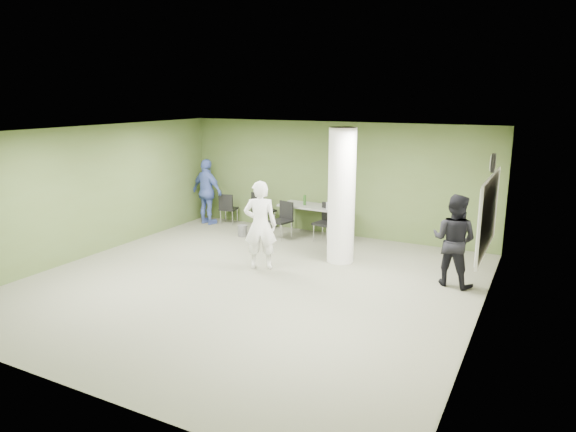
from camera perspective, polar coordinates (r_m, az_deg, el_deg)
The scene contains 17 objects.
floor at distance 9.69m, azimuth -4.22°, elevation -7.44°, with size 8.00×8.00×0.00m, color #585946.
ceiling at distance 9.08m, azimuth -4.52°, elevation 9.31°, with size 8.00×8.00×0.00m, color white.
wall_back at distance 12.80m, azimuth 5.10°, elevation 4.14°, with size 8.00×0.02×2.80m, color #445427.
wall_left at distance 11.85m, azimuth -21.07°, elevation 2.57°, with size 0.02×8.00×2.80m, color #445427.
wall_right_cream at distance 7.99m, azimuth 20.85°, elevation -2.27°, with size 0.02×8.00×2.80m, color beige.
column at distance 10.60m, azimuth 5.97°, elevation 2.22°, with size 0.56×0.56×2.80m, color silver.
whiteboard at distance 9.14m, azimuth 21.34°, elevation 0.21°, with size 0.05×2.30×1.30m.
wall_clock at distance 9.00m, azimuth 21.81°, elevation 5.49°, with size 0.06×0.32×0.32m.
folding_table at distance 12.66m, azimuth 2.69°, elevation 0.96°, with size 1.66×0.79×1.02m.
wastebasket at distance 12.78m, azimuth -5.07°, elevation -1.65°, with size 0.24×0.24×0.28m, color #4C4C4C.
chair_back_left at distance 13.94m, azimuth -6.73°, elevation 1.05°, with size 0.49×0.49×0.84m.
chair_back_right at distance 13.37m, azimuth -2.98°, elevation 0.94°, with size 0.62×0.62×0.97m.
chair_table_left at distance 12.49m, azimuth -0.55°, elevation -0.14°, with size 0.55×0.55×0.90m.
chair_table_right at distance 12.26m, azimuth 4.34°, elevation -0.37°, with size 0.53×0.53×0.92m.
woman_white at distance 10.23m, azimuth -3.10°, elevation -1.03°, with size 0.66×0.43×1.80m, color white.
man_black at distance 9.81m, azimuth 17.96°, elevation -2.58°, with size 0.83×0.65×1.70m, color black.
man_blue at distance 13.99m, azimuth -8.96°, elevation 2.68°, with size 1.04×0.43×1.77m, color #4359A7.
Camera 1 is at (4.79, -7.69, 3.43)m, focal length 32.00 mm.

